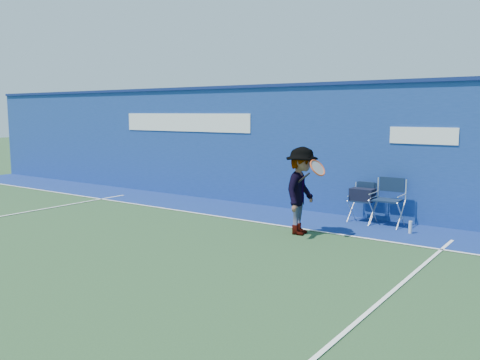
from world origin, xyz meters
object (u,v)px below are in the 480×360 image
Objects in this scene: directors_chair_right at (387,211)px; water_bottle at (410,227)px; tennis_player at (301,191)px; directors_chair_left at (363,205)px.

directors_chair_right is 0.77m from water_bottle.
tennis_player is (-1.76, -1.27, 0.74)m from water_bottle.
directors_chair_right is at bearing -7.90° from directors_chair_left.
directors_chair_left reaches higher than water_bottle.
tennis_player reaches higher than directors_chair_right.
tennis_player is at bearing -124.02° from directors_chair_right.
tennis_player is (-1.14, -1.69, 0.55)m from directors_chair_right.
tennis_player reaches higher than water_bottle.
directors_chair_left is at bearing 157.39° from water_bottle.
directors_chair_right is 0.58× the size of tennis_player.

